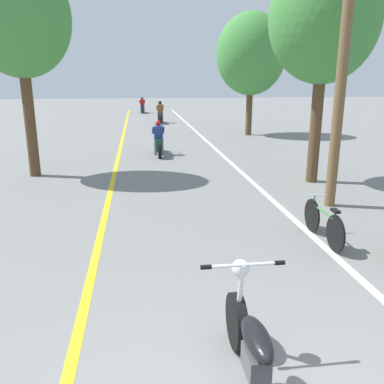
# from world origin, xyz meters

# --- Properties ---
(lane_stripe_center) EXTENTS (0.14, 48.00, 0.01)m
(lane_stripe_center) POSITION_xyz_m (-1.70, 12.84, 0.00)
(lane_stripe_center) COLOR yellow
(lane_stripe_center) RESTS_ON ground
(lane_stripe_edge) EXTENTS (0.14, 48.00, 0.01)m
(lane_stripe_edge) POSITION_xyz_m (2.33, 12.84, 0.00)
(lane_stripe_edge) COLOR white
(lane_stripe_edge) RESTS_ON ground
(utility_pole) EXTENTS (1.10, 0.24, 7.07)m
(utility_pole) POSITION_xyz_m (3.53, 6.42, 3.63)
(utility_pole) COLOR brown
(utility_pole) RESTS_ON ground
(roadside_tree_right_near) EXTENTS (2.96, 2.66, 6.14)m
(roadside_tree_right_near) POSITION_xyz_m (4.06, 8.69, 4.40)
(roadside_tree_right_near) COLOR #513A23
(roadside_tree_right_near) RESTS_ON ground
(roadside_tree_right_far) EXTENTS (3.53, 3.18, 6.11)m
(roadside_tree_right_far) POSITION_xyz_m (4.87, 18.72, 4.06)
(roadside_tree_right_far) COLOR #513A23
(roadside_tree_right_far) RESTS_ON ground
(roadside_tree_left) EXTENTS (2.88, 2.59, 6.20)m
(roadside_tree_left) POSITION_xyz_m (-4.11, 10.51, 4.51)
(roadside_tree_left) COLOR #513A23
(roadside_tree_left) RESTS_ON ground
(motorcycle_foreground) EXTENTS (0.88, 2.13, 1.11)m
(motorcycle_foreground) POSITION_xyz_m (0.10, 0.88, 0.43)
(motorcycle_foreground) COLOR black
(motorcycle_foreground) RESTS_ON ground
(motorcycle_rider_lead) EXTENTS (0.50, 2.11, 1.34)m
(motorcycle_rider_lead) POSITION_xyz_m (-0.13, 13.56, 0.51)
(motorcycle_rider_lead) COLOR black
(motorcycle_rider_lead) RESTS_ON ground
(motorcycle_rider_mid) EXTENTS (0.50, 2.04, 1.45)m
(motorcycle_rider_mid) POSITION_xyz_m (0.58, 25.15, 0.54)
(motorcycle_rider_mid) COLOR black
(motorcycle_rider_mid) RESTS_ON ground
(motorcycle_rider_far) EXTENTS (0.50, 2.15, 1.36)m
(motorcycle_rider_far) POSITION_xyz_m (-0.48, 33.55, 0.51)
(motorcycle_rider_far) COLOR black
(motorcycle_rider_far) RESTS_ON ground
(bicycle_parked) EXTENTS (0.44, 1.63, 0.76)m
(bicycle_parked) POSITION_xyz_m (2.41, 4.39, 0.35)
(bicycle_parked) COLOR black
(bicycle_parked) RESTS_ON ground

